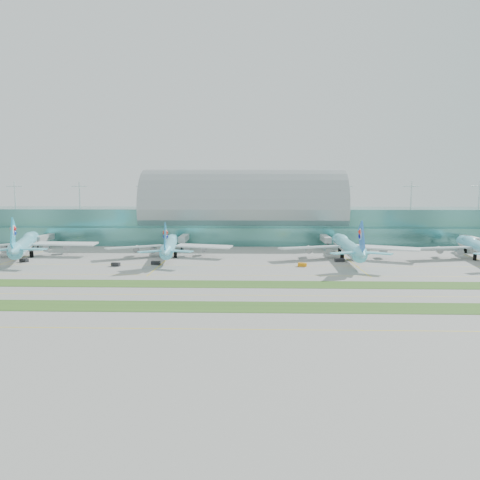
{
  "coord_description": "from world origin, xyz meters",
  "views": [
    {
      "loc": [
        6.05,
        -152.65,
        32.68
      ],
      "look_at": [
        0.0,
        55.0,
        9.0
      ],
      "focal_mm": 35.0,
      "sensor_mm": 36.0,
      "label": 1
    }
  ],
  "objects_px": {
    "airliner_b": "(170,245)",
    "airliner_c": "(347,245)",
    "airliner_a": "(25,243)",
    "terminal": "(244,218)",
    "airliner_d": "(479,247)"
  },
  "relations": [
    {
      "from": "airliner_b",
      "to": "airliner_c",
      "type": "bearing_deg",
      "value": -9.74
    },
    {
      "from": "airliner_b",
      "to": "airliner_a",
      "type": "bearing_deg",
      "value": 174.1
    },
    {
      "from": "terminal",
      "to": "airliner_c",
      "type": "bearing_deg",
      "value": -54.75
    },
    {
      "from": "airliner_d",
      "to": "terminal",
      "type": "bearing_deg",
      "value": 156.43
    },
    {
      "from": "airliner_a",
      "to": "terminal",
      "type": "bearing_deg",
      "value": 14.0
    },
    {
      "from": "airliner_c",
      "to": "airliner_d",
      "type": "height_order",
      "value": "airliner_c"
    },
    {
      "from": "airliner_a",
      "to": "airliner_c",
      "type": "distance_m",
      "value": 150.3
    },
    {
      "from": "airliner_a",
      "to": "airliner_d",
      "type": "height_order",
      "value": "airliner_a"
    },
    {
      "from": "airliner_a",
      "to": "airliner_c",
      "type": "height_order",
      "value": "airliner_a"
    },
    {
      "from": "airliner_a",
      "to": "airliner_d",
      "type": "distance_m",
      "value": 209.73
    },
    {
      "from": "airliner_c",
      "to": "airliner_d",
      "type": "xyz_separation_m",
      "value": [
        59.44,
        0.39,
        -0.38
      ]
    },
    {
      "from": "terminal",
      "to": "airliner_d",
      "type": "height_order",
      "value": "terminal"
    },
    {
      "from": "terminal",
      "to": "airliner_a",
      "type": "relative_size",
      "value": 4.67
    },
    {
      "from": "terminal",
      "to": "airliner_d",
      "type": "bearing_deg",
      "value": -32.38
    },
    {
      "from": "airliner_c",
      "to": "airliner_d",
      "type": "relative_size",
      "value": 1.07
    }
  ]
}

